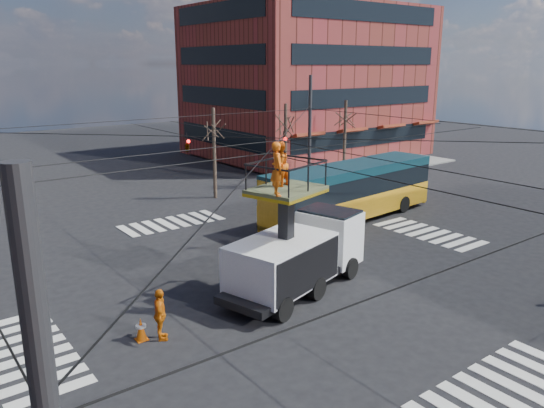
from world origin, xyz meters
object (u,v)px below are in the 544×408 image
(utility_truck, at_px, (298,241))
(flagger, at_px, (347,226))
(city_bus, at_px, (350,190))
(traffic_cone, at_px, (141,329))
(worker_ground, at_px, (160,315))

(utility_truck, relative_size, flagger, 4.63)
(utility_truck, bearing_deg, city_bus, 17.56)
(utility_truck, distance_m, flagger, 6.71)
(city_bus, distance_m, traffic_cone, 16.51)
(city_bus, distance_m, worker_ground, 16.12)
(city_bus, bearing_deg, utility_truck, -151.45)
(worker_ground, xyz_separation_m, flagger, (12.00, 3.53, -0.08))
(traffic_cone, xyz_separation_m, worker_ground, (0.53, -0.37, 0.49))
(flagger, bearing_deg, worker_ground, -103.60)
(city_bus, bearing_deg, traffic_cone, -164.08)
(utility_truck, bearing_deg, worker_ground, 168.51)
(utility_truck, xyz_separation_m, flagger, (5.84, 3.07, -1.22))
(city_bus, relative_size, traffic_cone, 15.81)
(utility_truck, xyz_separation_m, worker_ground, (-6.16, -0.46, -1.14))
(utility_truck, height_order, worker_ground, utility_truck)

